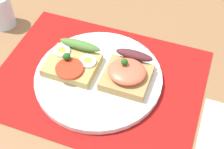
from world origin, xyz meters
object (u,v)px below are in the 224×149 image
Objects in this scene: plate at (99,77)px; sandwich_egg_tomato at (73,62)px; sandwich_salmon at (128,73)px; drinking_glass at (1,11)px.

sandwich_egg_tomato reaches higher than plate.
sandwich_egg_tomato is 11.84cm from sandwich_salmon.
plate is at bearing -169.14° from sandwich_salmon.
plate is 6.55cm from sandwich_salmon.
sandwich_salmon is 1.26× the size of drinking_glass.
plate is 6.25cm from sandwich_egg_tomato.
sandwich_egg_tomato is 1.03× the size of sandwich_salmon.
drinking_glass reaches higher than plate.
plate is at bearing -17.26° from drinking_glass.
plate is 3.25× the size of drinking_glass.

